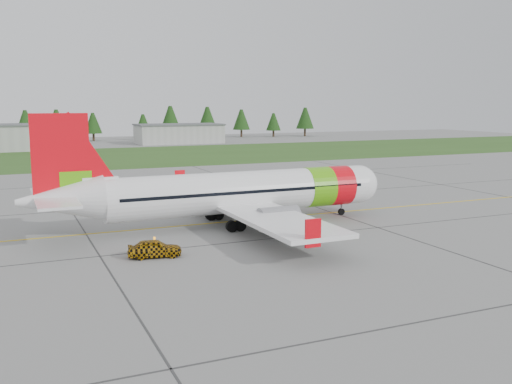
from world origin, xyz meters
name	(u,v)px	position (x,y,z in m)	size (l,w,h in m)	color
ground	(280,238)	(0.00, 0.00, 0.00)	(320.00, 320.00, 0.00)	gray
aircraft	(235,193)	(-1.54, 6.57, 3.04)	(34.79, 31.88, 10.55)	white
follow_me_car	(154,231)	(-11.29, -1.85, 1.98)	(1.60, 1.35, 3.97)	#D1930B
grass_strip	(113,157)	(0.00, 82.00, 0.01)	(320.00, 50.00, 0.03)	#30561E
taxi_guideline	(244,220)	(0.00, 8.00, 0.01)	(120.00, 0.25, 0.02)	gold
hangar_east	(179,134)	(25.00, 118.00, 2.60)	(24.00, 12.00, 5.20)	#A8A8A3
treeline	(81,125)	(0.00, 138.00, 5.00)	(160.00, 8.00, 10.00)	#1C3F14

